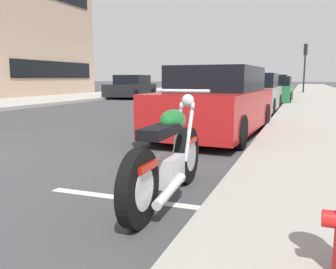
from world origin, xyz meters
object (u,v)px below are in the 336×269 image
(parked_motorcycle, at_px, (168,159))
(parked_car_second_in_row, at_px, (280,85))
(crossing_truck, at_px, (217,81))
(parked_car_far_down_curb, at_px, (252,94))
(parked_car_behind_motorcycle, at_px, (272,91))
(parked_car_at_intersection, at_px, (218,103))
(car_opposite_curb, at_px, (131,87))
(parked_car_mid_block, at_px, (273,87))
(traffic_signal_near_corner, at_px, (305,57))

(parked_motorcycle, distance_m, parked_car_second_in_row, 27.15)
(crossing_truck, bearing_deg, parked_car_far_down_curb, 110.69)
(parked_car_behind_motorcycle, bearing_deg, parked_car_at_intersection, 178.11)
(parked_motorcycle, xyz_separation_m, car_opposite_curb, (17.45, 8.98, 0.24))
(parked_car_second_in_row, xyz_separation_m, car_opposite_curb, (-9.70, 8.48, 0.01))
(parked_car_far_down_curb, height_order, crossing_truck, crossing_truck)
(parked_car_second_in_row, height_order, car_opposite_curb, car_opposite_curb)
(parked_motorcycle, distance_m, parked_car_far_down_curb, 10.16)
(parked_car_far_down_curb, xyz_separation_m, car_opposite_curb, (7.30, 8.50, -0.00))
(parked_motorcycle, relative_size, parked_car_mid_block, 0.48)
(parked_motorcycle, relative_size, crossing_truck, 0.38)
(parked_car_behind_motorcycle, xyz_separation_m, parked_car_second_in_row, (11.45, 0.31, 0.04))
(parked_car_second_in_row, relative_size, crossing_truck, 0.81)
(crossing_truck, relative_size, traffic_signal_near_corner, 1.46)
(parked_car_far_down_curb, bearing_deg, traffic_signal_near_corner, -5.20)
(parked_car_mid_block, bearing_deg, parked_car_behind_motorcycle, -176.58)
(parked_car_at_intersection, relative_size, parked_car_mid_block, 1.05)
(parked_motorcycle, bearing_deg, parked_car_behind_motorcycle, 0.17)
(parked_car_far_down_curb, height_order, parked_car_mid_block, parked_car_mid_block)
(parked_car_behind_motorcycle, height_order, parked_car_second_in_row, parked_car_second_in_row)
(parked_car_behind_motorcycle, distance_m, parked_car_second_in_row, 11.46)
(parked_motorcycle, bearing_deg, parked_car_far_down_curb, 2.15)
(parked_car_far_down_curb, xyz_separation_m, parked_car_mid_block, (11.05, 0.09, 0.02))
(parked_car_second_in_row, bearing_deg, car_opposite_curb, 140.26)
(parked_car_behind_motorcycle, bearing_deg, traffic_signal_near_corner, -7.44)
(parked_car_at_intersection, xyz_separation_m, parked_car_mid_block, (16.69, 0.06, -0.02))
(car_opposite_curb, bearing_deg, parked_car_far_down_curb, 45.71)
(parked_motorcycle, height_order, traffic_signal_near_corner, traffic_signal_near_corner)
(parked_car_at_intersection, relative_size, car_opposite_curb, 0.99)
(car_opposite_curb, bearing_deg, parked_car_at_intersection, 29.57)
(parked_motorcycle, height_order, crossing_truck, crossing_truck)
(parked_car_far_down_curb, relative_size, crossing_truck, 0.76)
(parked_car_far_down_curb, xyz_separation_m, parked_car_second_in_row, (16.99, 0.03, -0.01))
(parked_car_behind_motorcycle, height_order, traffic_signal_near_corner, traffic_signal_near_corner)
(parked_car_at_intersection, xyz_separation_m, car_opposite_curb, (12.94, 8.47, -0.04))
(parked_car_far_down_curb, relative_size, parked_car_behind_motorcycle, 1.00)
(parked_car_far_down_curb, relative_size, parked_car_mid_block, 0.96)
(parked_motorcycle, xyz_separation_m, parked_car_mid_block, (21.20, 0.56, 0.26))
(crossing_truck, bearing_deg, parked_car_at_intersection, 107.94)
(car_opposite_curb, bearing_deg, crossing_truck, 171.86)
(parked_motorcycle, xyz_separation_m, parked_car_second_in_row, (27.14, 0.50, 0.23))
(parked_car_mid_block, bearing_deg, traffic_signal_near_corner, -16.85)
(car_opposite_curb, bearing_deg, parked_car_behind_motorcycle, 75.05)
(parked_car_second_in_row, distance_m, traffic_signal_near_corner, 2.86)
(parked_car_behind_motorcycle, height_order, car_opposite_curb, car_opposite_curb)
(parked_motorcycle, relative_size, parked_car_behind_motorcycle, 0.50)
(parked_car_mid_block, xyz_separation_m, car_opposite_curb, (-3.75, 8.42, -0.03))
(parked_car_at_intersection, distance_m, parked_car_second_in_row, 22.63)
(parked_car_behind_motorcycle, xyz_separation_m, traffic_signal_near_corner, (11.81, -1.48, 2.24))
(crossing_truck, bearing_deg, parked_car_behind_motorcycle, 115.40)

